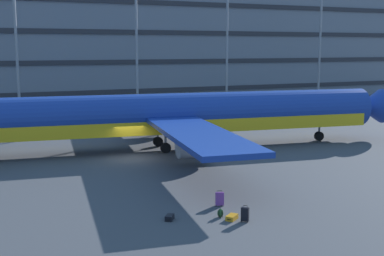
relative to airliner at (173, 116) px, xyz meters
The scene contains 12 objects.
ground_plane 5.80m from the airliner, 153.45° to the right, with size 600.00×600.00×0.00m, color #424449.
terminal_structure 45.51m from the airliner, 95.64° to the left, with size 140.12×20.69×18.18m.
airliner is the anchor object (origin of this frame).
light_mast_center_left 30.70m from the airliner, 111.64° to the left, with size 1.80×0.50×20.71m.
light_mast_center_right 29.76m from the airliner, 79.30° to the left, with size 1.80×0.50×24.07m.
light_mast_right 35.23m from the airliner, 54.64° to the left, with size 1.80×0.50×24.72m.
light_mast_far_right 46.85m from the airliner, 36.78° to the left, with size 1.80×0.50×24.53m.
suitcase_scuffed 19.98m from the airliner, 100.42° to the right, with size 0.42×0.43×0.88m.
suitcase_teal 19.54m from the airliner, 102.07° to the right, with size 0.85×0.80×0.25m.
suitcase_silver 17.10m from the airliner, 102.25° to the right, with size 0.52×0.35×0.89m.
suitcase_small 19.23m from the airliner, 111.88° to the right, with size 0.66×0.71×0.27m.
backpack_navy 19.05m from the airliner, 103.60° to the right, with size 0.40×0.39×0.53m.
Camera 1 is at (-11.73, -39.44, 9.00)m, focal length 47.41 mm.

